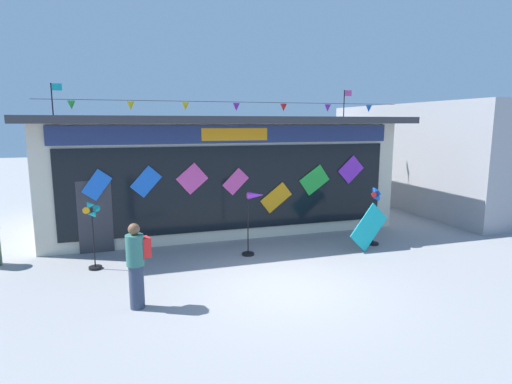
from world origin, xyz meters
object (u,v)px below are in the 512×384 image
(kite_shop_building, at_px, (215,169))
(display_kite_on_ground, at_px, (369,227))
(wind_spinner_left, at_px, (253,212))
(wind_spinner_center_left, at_px, (375,208))
(wind_spinner_far_left, at_px, (92,225))
(person_near_camera, at_px, (137,264))

(kite_shop_building, distance_m, display_kite_on_ground, 6.14)
(kite_shop_building, distance_m, wind_spinner_left, 4.49)
(wind_spinner_center_left, bearing_deg, wind_spinner_left, 177.10)
(wind_spinner_left, xyz_separation_m, wind_spinner_center_left, (3.64, -0.18, -0.07))
(wind_spinner_left, bearing_deg, display_kite_on_ground, -10.28)
(wind_spinner_far_left, relative_size, wind_spinner_center_left, 0.99)
(wind_spinner_left, distance_m, wind_spinner_center_left, 3.65)
(person_near_camera, xyz_separation_m, display_kite_on_ground, (6.29, 1.88, -0.23))
(kite_shop_building, height_order, wind_spinner_far_left, kite_shop_building)
(kite_shop_building, relative_size, wind_spinner_center_left, 6.65)
(wind_spinner_far_left, height_order, person_near_camera, wind_spinner_far_left)
(kite_shop_building, bearing_deg, display_kite_on_ground, -56.52)
(wind_spinner_center_left, xyz_separation_m, person_near_camera, (-6.73, -2.28, -0.22))
(wind_spinner_center_left, relative_size, person_near_camera, 1.02)
(wind_spinner_left, distance_m, person_near_camera, 3.96)
(wind_spinner_center_left, bearing_deg, person_near_camera, -161.27)
(person_near_camera, bearing_deg, wind_spinner_far_left, -176.05)
(kite_shop_building, xyz_separation_m, wind_spinner_left, (0.11, -4.44, -0.70))
(person_near_camera, bearing_deg, wind_spinner_left, 112.07)
(wind_spinner_center_left, distance_m, person_near_camera, 7.11)
(kite_shop_building, distance_m, wind_spinner_center_left, 6.00)
(wind_spinner_left, height_order, person_near_camera, wind_spinner_left)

